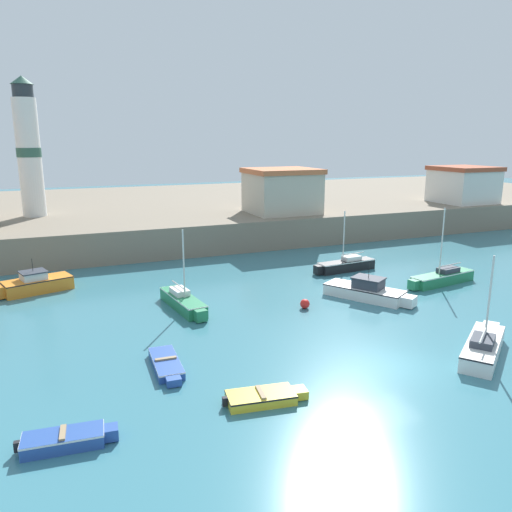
% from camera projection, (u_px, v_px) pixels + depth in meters
% --- Properties ---
extents(ground_plane, '(200.00, 200.00, 0.00)m').
position_uv_depth(ground_plane, '(392.00, 365.00, 23.74)').
color(ground_plane, teal).
extents(quay_seawall, '(120.00, 40.00, 2.86)m').
position_uv_depth(quay_seawall, '(174.00, 211.00, 63.63)').
color(quay_seawall, gray).
rests_on(quay_seawall, ground).
extents(dinghy_blue_0, '(1.31, 3.82, 0.48)m').
position_uv_depth(dinghy_blue_0, '(166.00, 364.00, 23.34)').
color(dinghy_blue_0, '#284C9E').
rests_on(dinghy_blue_0, ground).
extents(dinghy_yellow_1, '(3.58, 1.66, 0.50)m').
position_uv_depth(dinghy_yellow_1, '(264.00, 397.00, 20.36)').
color(dinghy_yellow_1, yellow).
rests_on(dinghy_yellow_1, ground).
extents(sailboat_black_3, '(5.57, 1.64, 4.93)m').
position_uv_depth(sailboat_black_3, '(346.00, 265.00, 40.45)').
color(sailboat_black_3, black).
rests_on(sailboat_black_3, ground).
extents(sailboat_green_4, '(1.90, 5.76, 5.12)m').
position_uv_depth(sailboat_green_4, '(183.00, 301.00, 31.52)').
color(sailboat_green_4, '#237A4C').
rests_on(sailboat_green_4, ground).
extents(sailboat_green_5, '(6.23, 2.11, 5.70)m').
position_uv_depth(sailboat_green_5, '(442.00, 277.00, 36.79)').
color(sailboat_green_5, '#237A4C').
rests_on(sailboat_green_5, ground).
extents(dinghy_blue_6, '(3.45, 1.35, 0.60)m').
position_uv_depth(dinghy_blue_6, '(66.00, 439.00, 17.42)').
color(dinghy_blue_6, '#284C9E').
rests_on(dinghy_blue_6, ground).
extents(sailboat_white_7, '(5.46, 4.45, 5.03)m').
position_uv_depth(sailboat_white_7, '(483.00, 346.00, 24.73)').
color(sailboat_white_7, white).
rests_on(sailboat_white_7, ground).
extents(motorboat_white_8, '(4.40, 5.97, 2.40)m').
position_uv_depth(motorboat_white_8, '(367.00, 291.00, 33.40)').
color(motorboat_white_8, white).
rests_on(motorboat_white_8, ground).
extents(motorboat_orange_9, '(5.52, 3.14, 2.42)m').
position_uv_depth(motorboat_orange_9, '(35.00, 284.00, 34.85)').
color(motorboat_orange_9, orange).
rests_on(motorboat_orange_9, ground).
extents(mooring_buoy, '(0.61, 0.61, 0.61)m').
position_uv_depth(mooring_buoy, '(305.00, 304.00, 31.55)').
color(mooring_buoy, red).
rests_on(mooring_buoy, ground).
extents(lighthouse, '(2.30, 2.30, 13.44)m').
position_uv_depth(lighthouse, '(29.00, 150.00, 48.76)').
color(lighthouse, silver).
rests_on(lighthouse, quay_seawall).
extents(harbor_shed_near_wharf, '(6.40, 6.56, 4.35)m').
position_uv_depth(harbor_shed_near_wharf, '(463.00, 184.00, 60.37)').
color(harbor_shed_near_wharf, silver).
rests_on(harbor_shed_near_wharf, quay_seawall).
extents(harbor_shed_far_end, '(7.00, 6.57, 4.60)m').
position_uv_depth(harbor_shed_far_end, '(282.00, 191.00, 52.03)').
color(harbor_shed_far_end, '#BCB29E').
rests_on(harbor_shed_far_end, quay_seawall).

